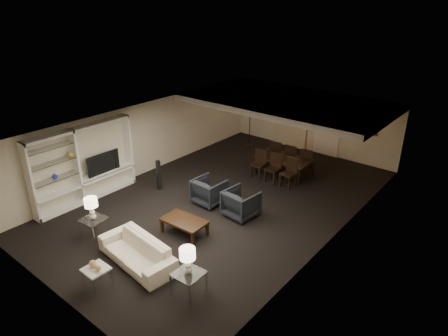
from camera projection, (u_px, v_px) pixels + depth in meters
floor at (224, 200)px, 12.37m from camera, size 11.00×11.00×0.00m
ceiling at (224, 123)px, 11.35m from camera, size 7.00×11.00×0.02m
wall_back at (312, 120)px, 15.75m from camera, size 7.00×0.02×2.50m
wall_front at (50, 248)px, 7.97m from camera, size 7.00×0.02×2.50m
wall_left at (146, 138)px, 13.88m from camera, size 0.02×11.00×2.50m
wall_right at (334, 199)px, 9.84m from camera, size 0.02×11.00×2.50m
ceiling_soffit at (288, 102)px, 13.86m from camera, size 7.00×4.00×0.20m
curtains at (291, 118)px, 16.23m from camera, size 1.50×0.12×2.40m
door at (327, 129)px, 15.40m from camera, size 0.90×0.05×2.10m
painting at (365, 124)px, 14.38m from camera, size 0.95×0.04×0.65m
media_unit at (84, 165)px, 11.96m from camera, size 0.38×3.40×2.35m
pendant_light at (294, 117)px, 13.88m from camera, size 0.52×0.52×0.24m
sofa at (137, 252)px, 9.42m from camera, size 2.24×1.08×0.63m
coffee_table at (184, 227)px, 10.60m from camera, size 1.22×0.75×0.42m
armchair_left at (209, 191)px, 12.07m from camera, size 0.88×0.91×0.80m
armchair_right at (241, 203)px, 11.38m from camera, size 0.93×0.96×0.80m
side_table_left at (95, 228)px, 10.42m from camera, size 0.66×0.66×0.55m
side_table_right at (189, 283)px, 8.46m from camera, size 0.62×0.62×0.55m
table_lamp_left at (92, 209)px, 10.18m from camera, size 0.36×0.36×0.61m
table_lamp_right at (188, 261)px, 8.22m from camera, size 0.38×0.38×0.61m
marble_table at (97, 278)px, 8.67m from camera, size 0.51×0.51×0.49m
gold_gourd_a at (93, 264)px, 8.60m from camera, size 0.16×0.16×0.16m
gold_gourd_b at (98, 268)px, 8.49m from camera, size 0.14×0.14×0.14m
television at (101, 162)px, 12.39m from camera, size 1.12×0.15×0.65m
vase_blue at (55, 176)px, 11.30m from camera, size 0.17×0.17×0.17m
vase_amber at (71, 154)px, 11.51m from camera, size 0.16×0.16×0.17m
floor_speaker at (159, 175)px, 12.86m from camera, size 0.13×0.13×1.01m
dining_table at (283, 167)px, 13.89m from camera, size 1.90×1.07×0.67m
chair_nl at (258, 164)px, 13.71m from camera, size 0.51×0.51×0.99m
chair_nm at (273, 168)px, 13.36m from camera, size 0.46×0.46×0.99m
chair_nr at (288, 173)px, 13.02m from camera, size 0.49×0.49×0.99m
chair_fl at (278, 153)px, 14.63m from camera, size 0.48×0.48×0.99m
chair_fm at (292, 157)px, 14.28m from camera, size 0.47×0.47×0.99m
chair_fr at (307, 161)px, 13.94m from camera, size 0.51×0.51×0.99m
floor_lamp at (250, 126)px, 16.35m from camera, size 0.27×0.27×1.72m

